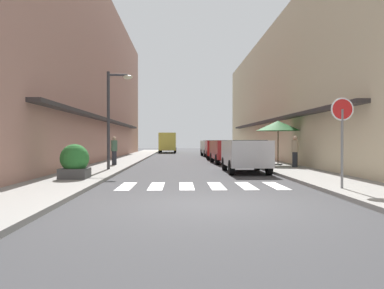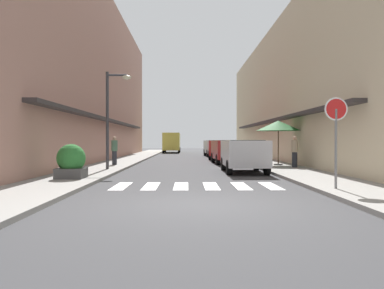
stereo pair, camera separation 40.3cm
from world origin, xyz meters
name	(u,v)px [view 1 (the left image)]	position (x,y,z in m)	size (l,w,h in m)	color
ground_plane	(190,162)	(0.00, 17.31, 0.00)	(95.23, 95.23, 0.00)	#38383A
sidewalk_left	(122,161)	(-4.54, 17.31, 0.06)	(2.42, 60.60, 0.12)	gray
sidewalk_right	(258,161)	(4.54, 17.31, 0.06)	(2.42, 60.60, 0.12)	gray
building_row_left	(70,76)	(-8.24, 18.48, 5.93)	(5.50, 40.96, 11.87)	#A87A6B
building_row_right	(307,93)	(8.24, 18.48, 4.79)	(5.50, 40.96, 9.58)	beige
crosswalk	(201,186)	(0.00, 3.53, 0.01)	(5.20, 2.20, 0.01)	silver
parked_car_near	(245,152)	(2.28, 8.81, 0.92)	(1.82, 3.98, 1.47)	silver
parked_car_mid	(227,149)	(2.28, 15.71, 0.92)	(1.94, 4.10, 1.47)	maroon
parked_car_far	(218,147)	(2.28, 21.58, 0.92)	(1.96, 4.21, 1.47)	maroon
parked_car_distant	(212,146)	(2.28, 27.17, 0.92)	(1.97, 4.35, 1.47)	silver
delivery_van	(168,141)	(-2.13, 38.32, 1.41)	(2.02, 5.41, 2.37)	#D8CC4C
round_street_sign	(342,119)	(3.85, 1.93, 2.06)	(0.65, 0.07, 2.53)	slate
street_lamp	(113,108)	(-3.80, 9.51, 2.95)	(1.19, 0.28, 4.54)	#38383D
cafe_umbrella	(278,126)	(4.69, 12.46, 2.25)	(2.42, 2.42, 2.42)	#262626
planter_corner	(75,162)	(-4.39, 5.03, 0.70)	(1.00, 1.00, 1.21)	#4C4C4C
pedestrian_walking_near	(114,150)	(-4.29, 12.78, 0.93)	(0.34, 0.34, 1.55)	#282B33
pedestrian_walking_far	(295,151)	(5.06, 10.54, 0.93)	(0.34, 0.34, 1.56)	#282B33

